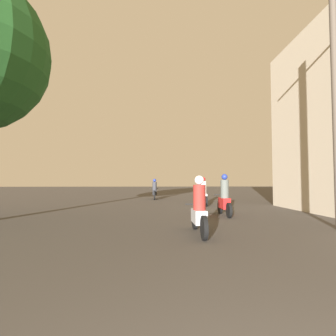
{
  "coord_description": "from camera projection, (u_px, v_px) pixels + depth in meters",
  "views": [
    {
      "loc": [
        -0.85,
        -0.4,
        1.39
      ],
      "look_at": [
        0.12,
        17.57,
        2.25
      ],
      "focal_mm": 28.0,
      "sensor_mm": 36.0,
      "label": 1
    }
  ],
  "objects": [
    {
      "name": "motorcycle_red",
      "position": [
        224.0,
        199.0,
        10.38
      ],
      "size": [
        0.6,
        1.88,
        1.65
      ],
      "rotation": [
        0.0,
        0.0,
        -0.06
      ],
      "color": "black",
      "rests_on": "ground_plane"
    },
    {
      "name": "motorcycle_silver",
      "position": [
        199.0,
        211.0,
        6.79
      ],
      "size": [
        0.6,
        1.98,
        1.52
      ],
      "rotation": [
        0.0,
        0.0,
        -0.14
      ],
      "color": "black",
      "rests_on": "ground_plane"
    },
    {
      "name": "motorcycle_white",
      "position": [
        203.0,
        194.0,
        14.71
      ],
      "size": [
        0.6,
        2.05,
        1.59
      ],
      "rotation": [
        0.0,
        0.0,
        -0.07
      ],
      "color": "black",
      "rests_on": "ground_plane"
    },
    {
      "name": "motorcycle_black",
      "position": [
        155.0,
        191.0,
        19.47
      ],
      "size": [
        0.6,
        1.95,
        1.52
      ],
      "rotation": [
        0.0,
        0.0,
        0.03
      ],
      "color": "black",
      "rests_on": "ground_plane"
    },
    {
      "name": "utility_pole_near",
      "position": [
        335.0,
        95.0,
        7.63
      ],
      "size": [
        1.6,
        0.2,
        7.43
      ],
      "color": "#4C4238",
      "rests_on": "ground_plane"
    }
  ]
}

